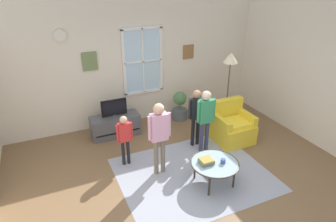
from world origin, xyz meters
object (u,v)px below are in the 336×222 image
(television, at_px, (114,108))
(armchair, at_px, (232,127))
(tv_stand, at_px, (116,125))
(remote_near_books, at_px, (211,162))
(potted_plant_by_window, at_px, (180,106))
(person_green_shirt, at_px, (205,115))
(person_black_shirt, at_px, (196,112))
(person_pink_shirt, at_px, (159,131))
(person_red_shirt, at_px, (125,135))
(book_stack, at_px, (206,161))
(cup, at_px, (223,161))
(floor_lamp, at_px, (230,66))
(coffee_table, at_px, (215,164))

(television, relative_size, armchair, 0.64)
(tv_stand, xyz_separation_m, remote_near_books, (1.05, -2.30, 0.19))
(television, relative_size, potted_plant_by_window, 0.77)
(person_green_shirt, bearing_deg, person_black_shirt, 98.96)
(person_pink_shirt, xyz_separation_m, person_red_shirt, (-0.48, 0.50, -0.23))
(remote_near_books, bearing_deg, book_stack, 162.29)
(tv_stand, distance_m, cup, 2.70)
(television, xyz_separation_m, person_black_shirt, (1.42, -1.09, 0.10))
(tv_stand, distance_m, person_pink_shirt, 1.82)
(television, bearing_deg, book_stack, -66.82)
(book_stack, height_order, person_pink_shirt, person_pink_shirt)
(person_pink_shirt, distance_m, floor_lamp, 2.38)
(person_black_shirt, bearing_deg, television, 142.50)
(armchair, xyz_separation_m, remote_near_books, (-1.19, -1.06, 0.10))
(remote_near_books, distance_m, person_black_shirt, 1.31)
(book_stack, height_order, floor_lamp, floor_lamp)
(armchair, relative_size, coffee_table, 1.05)
(book_stack, relative_size, person_pink_shirt, 0.17)
(cup, bearing_deg, tv_stand, 117.37)
(coffee_table, distance_m, person_black_shirt, 1.33)
(cup, relative_size, person_green_shirt, 0.06)
(coffee_table, relative_size, person_red_shirt, 0.81)
(tv_stand, bearing_deg, coffee_table, -64.40)
(remote_near_books, distance_m, person_red_shirt, 1.64)
(remote_near_books, xyz_separation_m, person_red_shirt, (-1.16, 1.13, 0.21))
(tv_stand, xyz_separation_m, person_pink_shirt, (0.37, -1.67, 0.63))
(television, xyz_separation_m, person_green_shirt, (1.47, -1.38, 0.15))
(person_pink_shirt, bearing_deg, person_green_shirt, 14.87)
(armchair, xyz_separation_m, person_pink_shirt, (-1.87, -0.43, 0.54))
(tv_stand, distance_m, armchair, 2.56)
(book_stack, xyz_separation_m, person_black_shirt, (0.45, 1.18, 0.32))
(tv_stand, bearing_deg, person_red_shirt, -95.40)
(person_black_shirt, relative_size, floor_lamp, 0.69)
(potted_plant_by_window, bearing_deg, floor_lamp, -46.96)
(tv_stand, distance_m, person_green_shirt, 2.10)
(tv_stand, relative_size, cup, 12.92)
(person_black_shirt, distance_m, person_green_shirt, 0.29)
(tv_stand, relative_size, potted_plant_by_window, 1.49)
(cup, distance_m, floor_lamp, 2.32)
(coffee_table, bearing_deg, armchair, 43.95)
(tv_stand, height_order, book_stack, book_stack)
(television, bearing_deg, person_black_shirt, -37.50)
(tv_stand, distance_m, potted_plant_by_window, 1.67)
(person_black_shirt, bearing_deg, potted_plant_by_window, 78.91)
(person_black_shirt, height_order, floor_lamp, floor_lamp)
(coffee_table, bearing_deg, remote_near_books, 158.38)
(person_pink_shirt, bearing_deg, tv_stand, 102.56)
(coffee_table, relative_size, person_pink_shirt, 0.60)
(person_green_shirt, bearing_deg, potted_plant_by_window, 82.62)
(person_pink_shirt, height_order, floor_lamp, floor_lamp)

